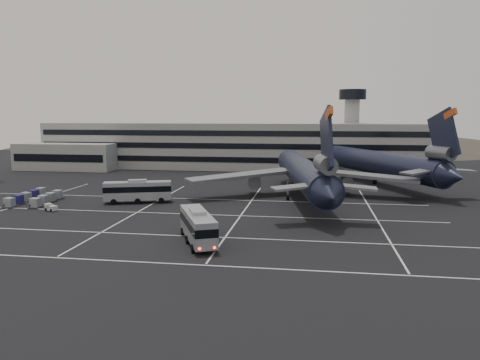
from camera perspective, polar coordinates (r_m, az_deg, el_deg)
name	(u,v)px	position (r m, az deg, el deg)	size (l,w,h in m)	color
ground	(164,219)	(76.80, -9.30, -4.66)	(260.00, 260.00, 0.00)	black
lane_markings	(171,218)	(77.19, -8.46, -4.57)	(90.00, 55.62, 0.01)	silver
terminal	(226,146)	(145.07, -1.70, 4.16)	(125.00, 26.00, 24.00)	gray
hills	(301,170)	(242.91, 7.49, 1.16)	(352.00, 180.00, 44.00)	#38332B
trijet_main	(303,173)	(93.21, 7.75, 0.88)	(46.81, 57.54, 18.08)	black
trijet_far	(378,162)	(115.94, 16.44, 2.11)	(31.61, 54.35, 18.08)	black
bus_near	(198,225)	(61.56, -5.18, -5.46)	(7.71, 12.55, 4.40)	#97999E
bus_far	(138,190)	(90.83, -12.36, -1.22)	(12.85, 6.66, 4.44)	#97999E
tug_b	(52,208)	(87.92, -21.99, -3.14)	(2.41, 2.04, 1.34)	beige
uld_cluster	(35,198)	(97.50, -23.68, -2.01)	(7.82, 13.86, 1.79)	#2D2D30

